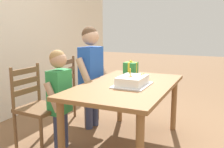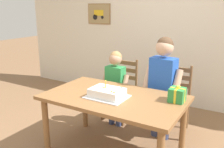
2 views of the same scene
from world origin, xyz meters
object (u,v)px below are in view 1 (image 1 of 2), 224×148
chair_right (77,90)px  child_older (91,67)px  dining_table (127,92)px  child_younger (60,90)px  gift_box_red_large (131,68)px  birthday_cake (132,81)px  chair_left (37,106)px

chair_right → child_older: bearing=-104.3°
dining_table → child_younger: size_ratio=1.42×
gift_box_red_large → child_younger: (-1.01, 0.44, -0.13)m
birthday_cake → child_younger: (-0.31, 0.71, -0.10)m
chair_left → child_older: (0.75, -0.27, 0.35)m
chair_right → gift_box_red_large: bearing=-70.9°
chair_left → gift_box_red_large: bearing=-33.6°
chair_left → chair_right: 0.82m
chair_right → child_older: 0.45m
dining_table → gift_box_red_large: bearing=17.4°
gift_box_red_large → child_younger: size_ratio=0.16×
birthday_cake → chair_left: 1.09m
child_older → birthday_cake: bearing=-118.5°
dining_table → child_older: size_ratio=1.17×
child_younger → gift_box_red_large: bearing=-23.5°
birthday_cake → gift_box_red_large: 0.75m
dining_table → child_older: bearing=61.9°
gift_box_red_large → chair_right: chair_right is taller
birthday_cake → chair_left: chair_left is taller
dining_table → gift_box_red_large: 0.70m
dining_table → chair_right: chair_right is taller
dining_table → chair_left: chair_left is taller
birthday_cake → child_older: size_ratio=0.33×
chair_left → child_younger: child_younger is taller
child_older → child_younger: 0.71m
birthday_cake → chair_right: 1.12m
child_older → child_younger: (-0.69, 0.00, -0.15)m
gift_box_red_large → chair_left: (-1.06, 0.71, -0.33)m
dining_table → birthday_cake: birthday_cake is taller
chair_left → child_younger: bearing=-77.7°
dining_table → chair_left: bearing=114.2°
dining_table → child_younger: (-0.35, 0.64, 0.04)m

